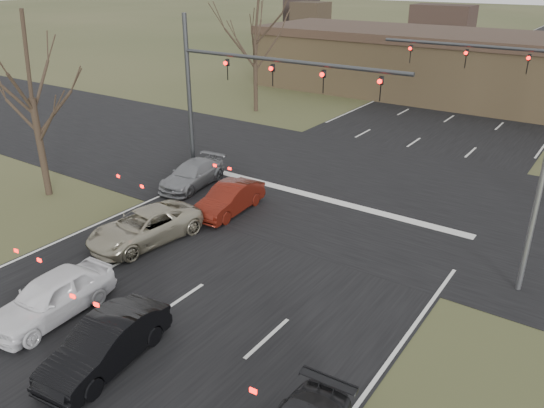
{
  "coord_description": "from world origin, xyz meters",
  "views": [
    {
      "loc": [
        10.79,
        -7.32,
        9.95
      ],
      "look_at": [
        0.62,
        7.43,
        2.0
      ],
      "focal_mm": 35.0,
      "sensor_mm": 36.0,
      "label": 1
    }
  ],
  "objects_px": {
    "building": "(507,71)",
    "car_silver_suv": "(145,227)",
    "car_grey_ahead": "(192,174)",
    "car_red_ahead": "(229,199)",
    "mast_arm_far": "(533,74)",
    "car_white_sedan": "(51,297)",
    "car_black_hatch": "(105,344)",
    "mast_arm_near": "(238,80)"
  },
  "relations": [
    {
      "from": "car_grey_ahead",
      "to": "car_white_sedan",
      "type": "bearing_deg",
      "value": -77.47
    },
    {
      "from": "car_grey_ahead",
      "to": "car_silver_suv",
      "type": "bearing_deg",
      "value": -72.97
    },
    {
      "from": "building",
      "to": "car_grey_ahead",
      "type": "relative_size",
      "value": 10.19
    },
    {
      "from": "car_white_sedan",
      "to": "car_red_ahead",
      "type": "height_order",
      "value": "car_white_sedan"
    },
    {
      "from": "building",
      "to": "car_grey_ahead",
      "type": "distance_m",
      "value": 28.61
    },
    {
      "from": "car_black_hatch",
      "to": "car_red_ahead",
      "type": "bearing_deg",
      "value": 102.63
    },
    {
      "from": "car_silver_suv",
      "to": "car_red_ahead",
      "type": "distance_m",
      "value": 4.19
    },
    {
      "from": "building",
      "to": "car_red_ahead",
      "type": "relative_size",
      "value": 10.81
    },
    {
      "from": "car_silver_suv",
      "to": "car_red_ahead",
      "type": "xyz_separation_m",
      "value": [
        1.0,
        4.07,
        -0.0
      ]
    },
    {
      "from": "car_silver_suv",
      "to": "car_white_sedan",
      "type": "bearing_deg",
      "value": -67.42
    },
    {
      "from": "mast_arm_near",
      "to": "car_black_hatch",
      "type": "relative_size",
      "value": 3.01
    },
    {
      "from": "car_grey_ahead",
      "to": "car_red_ahead",
      "type": "distance_m",
      "value": 3.78
    },
    {
      "from": "building",
      "to": "mast_arm_far",
      "type": "bearing_deg",
      "value": -74.42
    },
    {
      "from": "car_black_hatch",
      "to": "car_red_ahead",
      "type": "height_order",
      "value": "car_black_hatch"
    },
    {
      "from": "building",
      "to": "mast_arm_near",
      "type": "bearing_deg",
      "value": -106.13
    },
    {
      "from": "car_white_sedan",
      "to": "car_grey_ahead",
      "type": "distance_m",
      "value": 11.28
    },
    {
      "from": "mast_arm_near",
      "to": "mast_arm_far",
      "type": "bearing_deg",
      "value": 41.22
    },
    {
      "from": "car_silver_suv",
      "to": "car_red_ahead",
      "type": "height_order",
      "value": "car_silver_suv"
    },
    {
      "from": "car_silver_suv",
      "to": "car_white_sedan",
      "type": "relative_size",
      "value": 1.13
    },
    {
      "from": "mast_arm_far",
      "to": "car_white_sedan",
      "type": "xyz_separation_m",
      "value": [
        -8.84,
        -22.84,
        -4.32
      ]
    },
    {
      "from": "car_white_sedan",
      "to": "car_black_hatch",
      "type": "xyz_separation_m",
      "value": [
        3.15,
        -0.52,
        -0.04
      ]
    },
    {
      "from": "car_black_hatch",
      "to": "car_red_ahead",
      "type": "distance_m",
      "value": 10.3
    },
    {
      "from": "mast_arm_near",
      "to": "car_grey_ahead",
      "type": "distance_m",
      "value": 5.16
    },
    {
      "from": "mast_arm_near",
      "to": "car_silver_suv",
      "type": "xyz_separation_m",
      "value": [
        1.23,
        -7.74,
        -4.42
      ]
    },
    {
      "from": "car_black_hatch",
      "to": "car_grey_ahead",
      "type": "xyz_separation_m",
      "value": [
        -7.0,
        11.12,
        -0.06
      ]
    },
    {
      "from": "building",
      "to": "car_white_sedan",
      "type": "xyz_separation_m",
      "value": [
        -4.65,
        -37.84,
        -1.96
      ]
    },
    {
      "from": "building",
      "to": "car_grey_ahead",
      "type": "xyz_separation_m",
      "value": [
        -8.5,
        -27.24,
        -2.06
      ]
    },
    {
      "from": "mast_arm_near",
      "to": "car_red_ahead",
      "type": "relative_size",
      "value": 3.09
    },
    {
      "from": "car_silver_suv",
      "to": "car_black_hatch",
      "type": "distance_m",
      "value": 7.2
    },
    {
      "from": "car_black_hatch",
      "to": "car_grey_ahead",
      "type": "relative_size",
      "value": 0.97
    },
    {
      "from": "car_white_sedan",
      "to": "car_grey_ahead",
      "type": "xyz_separation_m",
      "value": [
        -3.85,
        10.6,
        -0.1
      ]
    },
    {
      "from": "building",
      "to": "mast_arm_near",
      "type": "height_order",
      "value": "mast_arm_near"
    },
    {
      "from": "mast_arm_near",
      "to": "car_black_hatch",
      "type": "distance_m",
      "value": 15.19
    },
    {
      "from": "mast_arm_near",
      "to": "mast_arm_far",
      "type": "xyz_separation_m",
      "value": [
        11.41,
        10.0,
        -0.06
      ]
    },
    {
      "from": "car_red_ahead",
      "to": "car_black_hatch",
      "type": "bearing_deg",
      "value": -73.77
    },
    {
      "from": "building",
      "to": "car_black_hatch",
      "type": "distance_m",
      "value": 38.44
    },
    {
      "from": "mast_arm_far",
      "to": "car_black_hatch",
      "type": "xyz_separation_m",
      "value": [
        -5.68,
        -23.36,
        -4.35
      ]
    },
    {
      "from": "mast_arm_near",
      "to": "car_grey_ahead",
      "type": "bearing_deg",
      "value": -119.53
    },
    {
      "from": "mast_arm_far",
      "to": "car_red_ahead",
      "type": "distance_m",
      "value": 17.04
    },
    {
      "from": "car_silver_suv",
      "to": "mast_arm_far",
      "type": "bearing_deg",
      "value": 67.92
    },
    {
      "from": "building",
      "to": "car_silver_suv",
      "type": "distance_m",
      "value": 33.35
    },
    {
      "from": "car_silver_suv",
      "to": "car_black_hatch",
      "type": "height_order",
      "value": "car_black_hatch"
    }
  ]
}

